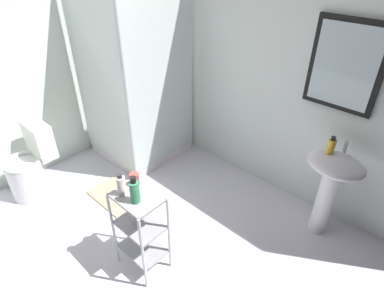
% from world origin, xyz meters
% --- Properties ---
extents(ground_plane, '(4.20, 4.20, 0.02)m').
position_xyz_m(ground_plane, '(0.00, 0.00, -0.01)').
color(ground_plane, silver).
extents(wall_back, '(4.20, 0.14, 2.50)m').
position_xyz_m(wall_back, '(0.01, 1.85, 1.25)').
color(wall_back, silver).
rests_on(wall_back, ground_plane).
extents(shower_stall, '(0.92, 0.92, 2.00)m').
position_xyz_m(shower_stall, '(-1.19, 1.18, 0.46)').
color(shower_stall, white).
rests_on(shower_stall, ground_plane).
extents(pedestal_sink, '(0.46, 0.37, 0.81)m').
position_xyz_m(pedestal_sink, '(0.95, 1.52, 0.58)').
color(pedestal_sink, white).
rests_on(pedestal_sink, ground_plane).
extents(sink_faucet, '(0.03, 0.03, 0.10)m').
position_xyz_m(sink_faucet, '(0.95, 1.64, 0.86)').
color(sink_faucet, silver).
rests_on(sink_faucet, pedestal_sink).
extents(toilet, '(0.37, 0.49, 0.76)m').
position_xyz_m(toilet, '(-1.48, -0.01, 0.31)').
color(toilet, white).
rests_on(toilet, ground_plane).
extents(storage_cart, '(0.38, 0.28, 0.74)m').
position_xyz_m(storage_cart, '(0.05, 0.19, 0.44)').
color(storage_cart, silver).
rests_on(storage_cart, ground_plane).
extents(hand_soap_bottle, '(0.06, 0.06, 0.16)m').
position_xyz_m(hand_soap_bottle, '(0.86, 1.55, 0.88)').
color(hand_soap_bottle, gold).
rests_on(hand_soap_bottle, pedestal_sink).
extents(lotion_bottle_white, '(0.06, 0.06, 0.18)m').
position_xyz_m(lotion_bottle_white, '(-0.04, 0.14, 0.82)').
color(lotion_bottle_white, white).
rests_on(lotion_bottle_white, storage_cart).
extents(body_wash_bottle_green, '(0.07, 0.07, 0.22)m').
position_xyz_m(body_wash_bottle_green, '(0.09, 0.15, 0.83)').
color(body_wash_bottle_green, '#3D9765').
rests_on(body_wash_bottle_green, storage_cart).
extents(rinse_cup, '(0.07, 0.07, 0.10)m').
position_xyz_m(rinse_cup, '(-0.06, 0.27, 0.79)').
color(rinse_cup, '#B24742').
rests_on(rinse_cup, storage_cart).
extents(bath_mat, '(0.60, 0.40, 0.02)m').
position_xyz_m(bath_mat, '(-0.77, 0.52, 0.01)').
color(bath_mat, tan).
rests_on(bath_mat, ground_plane).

